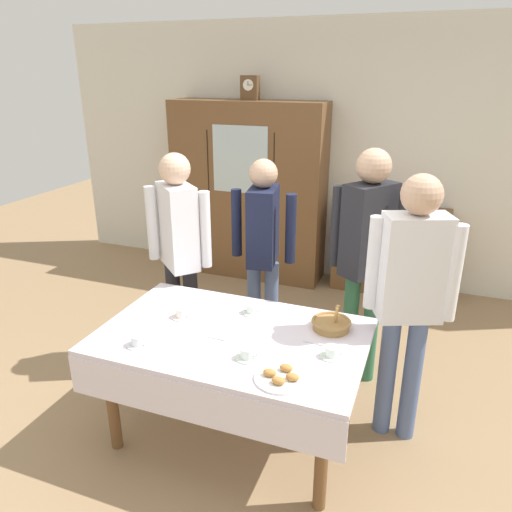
% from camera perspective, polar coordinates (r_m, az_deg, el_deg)
% --- Properties ---
extents(ground_plane, '(12.00, 12.00, 0.00)m').
position_cam_1_polar(ground_plane, '(3.49, -1.21, -18.13)').
color(ground_plane, '#997A56').
rests_on(ground_plane, ground).
extents(back_wall, '(6.40, 0.10, 2.70)m').
position_cam_1_polar(back_wall, '(5.33, 9.49, 11.50)').
color(back_wall, silver).
rests_on(back_wall, ground).
extents(dining_table, '(1.57, 0.99, 0.74)m').
position_cam_1_polar(dining_table, '(2.95, -3.03, -11.15)').
color(dining_table, brown).
rests_on(dining_table, ground).
extents(wall_cabinet, '(1.67, 0.46, 1.91)m').
position_cam_1_polar(wall_cabinet, '(5.38, -0.92, 7.60)').
color(wall_cabinet, brown).
rests_on(wall_cabinet, ground).
extents(mantel_clock, '(0.18, 0.11, 0.24)m').
position_cam_1_polar(mantel_clock, '(5.22, -0.71, 19.14)').
color(mantel_clock, brown).
rests_on(mantel_clock, wall_cabinet).
extents(bookshelf_low, '(1.13, 0.35, 0.91)m').
position_cam_1_polar(bookshelf_low, '(5.23, 15.35, 0.67)').
color(bookshelf_low, brown).
rests_on(bookshelf_low, ground).
extents(book_stack, '(0.17, 0.23, 0.08)m').
position_cam_1_polar(book_stack, '(5.09, 15.89, 5.94)').
color(book_stack, '#2D5184').
rests_on(book_stack, bookshelf_low).
extents(tea_cup_far_right, '(0.13, 0.13, 0.06)m').
position_cam_1_polar(tea_cup_far_right, '(2.72, 8.90, -11.09)').
color(tea_cup_far_right, silver).
rests_on(tea_cup_far_right, dining_table).
extents(tea_cup_mid_left, '(0.13, 0.13, 0.06)m').
position_cam_1_polar(tea_cup_mid_left, '(3.12, -8.67, -6.69)').
color(tea_cup_mid_left, white).
rests_on(tea_cup_mid_left, dining_table).
extents(tea_cup_center, '(0.13, 0.13, 0.06)m').
position_cam_1_polar(tea_cup_center, '(3.13, -0.46, -6.27)').
color(tea_cup_center, silver).
rests_on(tea_cup_center, dining_table).
extents(tea_cup_near_left, '(0.13, 0.13, 0.06)m').
position_cam_1_polar(tea_cup_near_left, '(2.68, -1.03, -11.41)').
color(tea_cup_near_left, silver).
rests_on(tea_cup_near_left, dining_table).
extents(tea_cup_far_left, '(0.13, 0.13, 0.06)m').
position_cam_1_polar(tea_cup_far_left, '(2.87, -13.66, -9.70)').
color(tea_cup_far_left, white).
rests_on(tea_cup_far_left, dining_table).
extents(bread_basket, '(0.24, 0.24, 0.16)m').
position_cam_1_polar(bread_basket, '(2.98, 8.82, -7.86)').
color(bread_basket, '#9E7542').
rests_on(bread_basket, dining_table).
extents(pastry_plate, '(0.28, 0.28, 0.05)m').
position_cam_1_polar(pastry_plate, '(2.53, 3.01, -13.95)').
color(pastry_plate, white).
rests_on(pastry_plate, dining_table).
extents(spoon_mid_left, '(0.12, 0.02, 0.01)m').
position_cam_1_polar(spoon_mid_left, '(2.83, 7.08, -10.19)').
color(spoon_mid_left, silver).
rests_on(spoon_mid_left, dining_table).
extents(spoon_back_edge, '(0.12, 0.02, 0.01)m').
position_cam_1_polar(spoon_back_edge, '(2.86, -4.32, -9.69)').
color(spoon_back_edge, silver).
rests_on(spoon_back_edge, dining_table).
extents(person_by_cabinet, '(0.52, 0.41, 1.74)m').
position_cam_1_polar(person_by_cabinet, '(3.45, 12.89, 1.19)').
color(person_by_cabinet, '#33704C').
rests_on(person_by_cabinet, ground).
extents(person_behind_table_left, '(0.52, 0.39, 1.67)m').
position_cam_1_polar(person_behind_table_left, '(3.63, -9.02, 1.67)').
color(person_behind_table_left, '#232328').
rests_on(person_behind_table_left, ground).
extents(person_beside_shelf, '(0.52, 0.39, 1.60)m').
position_cam_1_polar(person_beside_shelf, '(3.76, 0.83, 1.83)').
color(person_beside_shelf, slate).
rests_on(person_beside_shelf, ground).
extents(person_behind_table_right, '(0.52, 0.32, 1.69)m').
position_cam_1_polar(person_behind_table_right, '(2.94, 17.65, -3.48)').
color(person_behind_table_right, slate).
rests_on(person_behind_table_right, ground).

